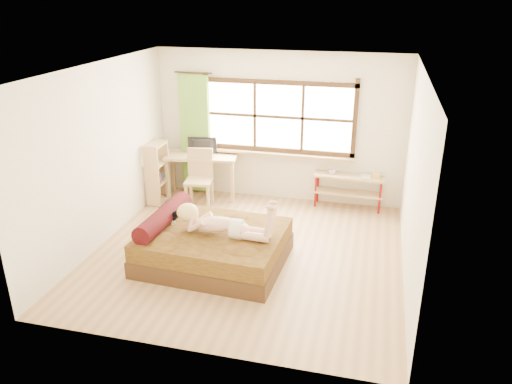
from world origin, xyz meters
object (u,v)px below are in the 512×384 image
(kitten, at_px, (168,216))
(desk, at_px, (201,160))
(bed, at_px, (211,245))
(pipe_shelf, at_px, (349,184))
(chair, at_px, (200,174))
(bookshelf, at_px, (157,173))
(woman, at_px, (222,215))

(kitten, height_order, desk, desk)
(bed, xyz_separation_m, pipe_shelf, (1.77, 2.43, 0.18))
(chair, distance_m, bookshelf, 0.78)
(bed, height_order, desk, desk)
(woman, bearing_deg, kitten, 173.28)
(woman, distance_m, pipe_shelf, 2.96)
(woman, relative_size, pipe_shelf, 1.11)
(pipe_shelf, xyz_separation_m, bookshelf, (-3.41, -0.57, 0.12))
(kitten, relative_size, pipe_shelf, 0.24)
(bed, height_order, bookshelf, bookshelf)
(kitten, bearing_deg, pipe_shelf, 46.80)
(desk, bearing_deg, kitten, -91.56)
(desk, bearing_deg, bookshelf, -155.69)
(woman, height_order, kitten, woman)
(bed, distance_m, chair, 2.16)
(bed, bearing_deg, bookshelf, 134.56)
(woman, distance_m, kitten, 0.90)
(desk, bearing_deg, woman, -72.83)
(bookshelf, bearing_deg, kitten, -61.43)
(kitten, bearing_deg, bed, -5.19)
(woman, height_order, bookshelf, bookshelf)
(kitten, bearing_deg, chair, 99.07)
(woman, bearing_deg, pipe_shelf, 60.78)
(bookshelf, bearing_deg, bed, -48.86)
(bed, height_order, woman, woman)
(bookshelf, bearing_deg, woman, -46.40)
(bed, xyz_separation_m, woman, (0.20, -0.05, 0.52))
(kitten, height_order, pipe_shelf, kitten)
(desk, xyz_separation_m, pipe_shelf, (2.72, 0.12, -0.26))
(bed, height_order, chair, chair)
(desk, height_order, chair, chair)
(woman, relative_size, kitten, 4.67)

